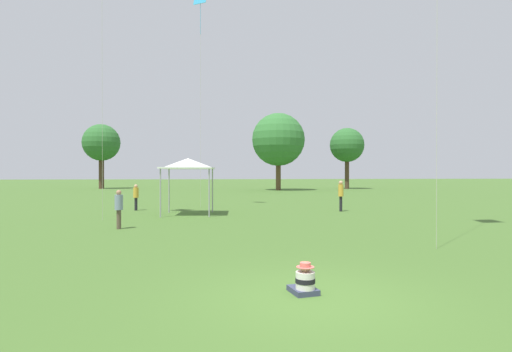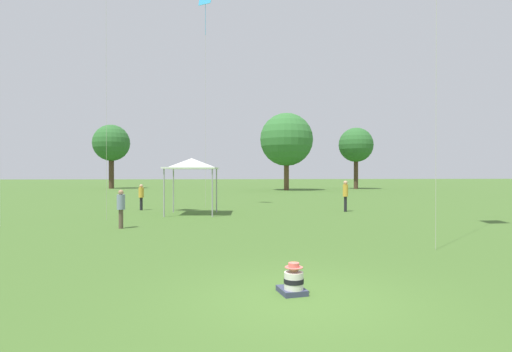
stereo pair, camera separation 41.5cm
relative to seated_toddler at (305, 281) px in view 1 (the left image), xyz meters
name	(u,v)px [view 1 (the left image)]	position (x,y,z in m)	size (l,w,h in m)	color
ground_plane	(313,300)	(0.07, -0.35, -0.23)	(300.00, 300.00, 0.00)	#426628
seated_toddler	(305,281)	(0.00, 0.00, 0.00)	(0.53, 0.62, 0.59)	#383D56
person_standing_0	(119,206)	(-5.22, 9.25, 0.69)	(0.33, 0.33, 1.55)	brown
person_standing_1	(136,195)	(-5.93, 17.36, 0.70)	(0.42, 0.42, 1.56)	black
person_standing_2	(341,193)	(6.00, 15.26, 0.86)	(0.42, 0.42, 1.79)	black
canopy_tent	(188,164)	(-2.74, 14.48, 2.48)	(2.94, 2.94, 3.02)	white
kite_1	(200,7)	(-2.13, 18.93, 12.72)	(0.92, 0.69, 14.03)	#339EDB
distant_tree_0	(347,145)	(18.39, 48.22, 6.02)	(4.90, 4.90, 8.77)	#473323
distant_tree_1	(278,140)	(7.69, 44.65, 6.42)	(6.95, 6.95, 10.16)	brown
distant_tree_2	(101,143)	(-16.84, 53.09, 6.40)	(5.31, 5.31, 9.37)	#473323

